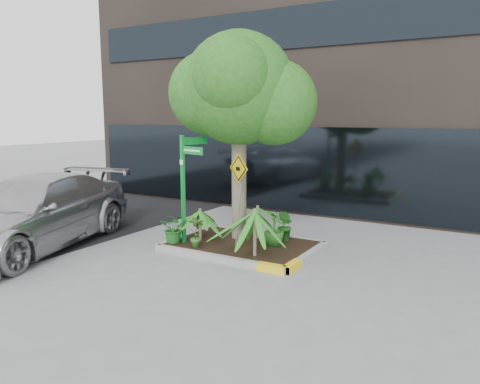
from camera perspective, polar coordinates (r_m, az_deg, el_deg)
The scene contains 14 objects.
ground at distance 10.67m, azimuth -1.43°, elevation -7.21°, with size 80.00×80.00×0.00m, color gray.
asphalt_road at distance 15.05m, azimuth -22.99°, elevation -3.06°, with size 7.00×80.00×0.01m, color black.
planter at distance 10.75m, azimuth 0.40°, elevation -6.51°, with size 3.35×2.36×0.15m.
tree at distance 10.91m, azimuth -0.09°, elevation 12.51°, with size 3.33×2.95×4.99m.
palm_front at distance 9.59m, azimuth 1.84°, elevation -2.43°, with size 1.12×1.12×1.25m.
palm_left at distance 10.89m, azimuth -4.91°, elevation -2.29°, with size 0.84×0.84×0.94m.
palm_back at distance 11.04m, azimuth 2.16°, elevation -1.93°, with size 0.88×0.88×0.98m.
parked_car at distance 11.79m, azimuth -23.92°, elevation -2.31°, with size 2.30×5.66×1.64m, color #B7B6BB.
shrub_a at distance 10.81m, azimuth -7.99°, elevation -4.38°, with size 0.62×0.62×0.68m, color #1C631F.
shrub_b at distance 10.49m, azimuth 4.21°, elevation -4.42°, with size 0.45×0.45×0.80m, color #26601D.
shrub_c at distance 10.36m, azimuth -5.38°, elevation -4.81°, with size 0.38×0.38×0.72m, color #367423.
shrub_d at distance 10.90m, azimuth 5.56°, elevation -4.12°, with size 0.40×0.40×0.72m, color #1D5719.
street_sign_post at distance 10.62m, azimuth -6.60°, elevation 1.55°, with size 0.75×0.90×2.61m.
cattle_sign at distance 10.28m, azimuth -0.13°, elevation 0.96°, with size 0.59×0.26×2.06m.
Camera 1 is at (5.41, -8.69, 3.03)m, focal length 35.00 mm.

